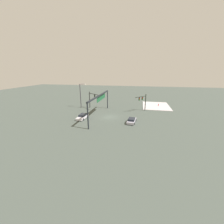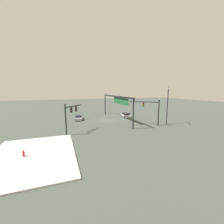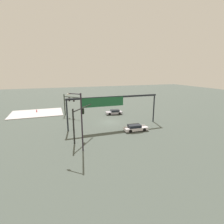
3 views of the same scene
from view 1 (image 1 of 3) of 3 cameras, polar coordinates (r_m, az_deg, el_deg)
The scene contains 9 objects.
ground_plane at distance 39.56m, azimuth -1.00°, elevation -2.01°, with size 171.13×171.13×0.00m, color #434C45.
sidewalk_corner at distance 54.35m, azimuth 17.40°, elevation 2.43°, with size 13.06×9.46×0.15m, color #BDB6B9.
traffic_signal_near_corner at distance 45.58m, azimuth 12.56°, elevation 4.72°, with size 3.54×3.31×5.38m.
traffic_signal_opposite_side at distance 48.22m, azimuth -8.17°, elevation 5.86°, with size 4.07×5.25×5.61m.
streetlamp_curved_arm at distance 49.79m, azimuth -12.49°, elevation 7.10°, with size 1.87×1.71×8.29m.
overhead_sign_gantry at distance 39.55m, azimuth -4.86°, elevation 5.68°, with size 19.04×0.43×6.22m.
sedan_car_approaching at distance 35.41m, azimuth 7.97°, elevation -3.44°, with size 4.41×2.24×1.21m.
sedan_car_waiting_far at distance 38.91m, azimuth -11.89°, elevation -1.80°, with size 4.63×1.98×1.21m.
fire_hydrant_on_curb at distance 54.40m, azimuth 18.40°, elevation 2.80°, with size 0.33×0.22×0.71m.
Camera 1 is at (-36.64, -8.13, 12.49)m, focal length 22.48 mm.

